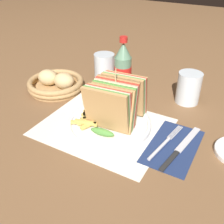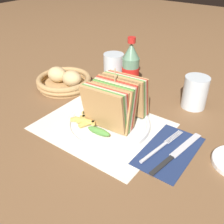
{
  "view_description": "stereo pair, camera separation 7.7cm",
  "coord_description": "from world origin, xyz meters",
  "px_view_note": "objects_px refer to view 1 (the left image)",
  "views": [
    {
      "loc": [
        0.32,
        -0.58,
        0.46
      ],
      "look_at": [
        -0.0,
        -0.01,
        0.04
      ],
      "focal_mm": 42.0,
      "sensor_mm": 36.0,
      "label": 1
    },
    {
      "loc": [
        0.38,
        -0.53,
        0.46
      ],
      "look_at": [
        -0.0,
        -0.01,
        0.04
      ],
      "focal_mm": 42.0,
      "sensor_mm": 36.0,
      "label": 2
    }
  ],
  "objects_px": {
    "club_sandwich": "(116,102)",
    "plate_main": "(109,124)",
    "knife": "(181,148)",
    "bread_basket": "(56,83)",
    "coke_bottle_near": "(123,67)",
    "glass_near": "(188,90)",
    "glass_far": "(104,69)",
    "fork": "(163,145)"
  },
  "relations": [
    {
      "from": "fork",
      "to": "bread_basket",
      "type": "distance_m",
      "value": 0.48
    },
    {
      "from": "plate_main",
      "to": "coke_bottle_near",
      "type": "height_order",
      "value": "coke_bottle_near"
    },
    {
      "from": "coke_bottle_near",
      "to": "glass_near",
      "type": "xyz_separation_m",
      "value": [
        0.24,
        0.02,
        -0.04
      ]
    },
    {
      "from": "bread_basket",
      "to": "club_sandwich",
      "type": "bearing_deg",
      "value": -17.48
    },
    {
      "from": "knife",
      "to": "bread_basket",
      "type": "distance_m",
      "value": 0.52
    },
    {
      "from": "club_sandwich",
      "to": "coke_bottle_near",
      "type": "relative_size",
      "value": 0.98
    },
    {
      "from": "glass_near",
      "to": "bread_basket",
      "type": "height_order",
      "value": "glass_near"
    },
    {
      "from": "fork",
      "to": "bread_basket",
      "type": "height_order",
      "value": "bread_basket"
    },
    {
      "from": "club_sandwich",
      "to": "glass_far",
      "type": "bearing_deg",
      "value": 126.65
    },
    {
      "from": "glass_far",
      "to": "bread_basket",
      "type": "distance_m",
      "value": 0.2
    },
    {
      "from": "club_sandwich",
      "to": "coke_bottle_near",
      "type": "bearing_deg",
      "value": 112.79
    },
    {
      "from": "plate_main",
      "to": "glass_far",
      "type": "xyz_separation_m",
      "value": [
        -0.18,
        0.27,
        0.04
      ]
    },
    {
      "from": "plate_main",
      "to": "knife",
      "type": "bearing_deg",
      "value": 0.51
    },
    {
      "from": "club_sandwich",
      "to": "bread_basket",
      "type": "bearing_deg",
      "value": 162.52
    },
    {
      "from": "knife",
      "to": "glass_far",
      "type": "bearing_deg",
      "value": 154.56
    },
    {
      "from": "plate_main",
      "to": "glass_near",
      "type": "xyz_separation_m",
      "value": [
        0.16,
        0.26,
        0.04
      ]
    },
    {
      "from": "glass_near",
      "to": "glass_far",
      "type": "bearing_deg",
      "value": 177.86
    },
    {
      "from": "glass_near",
      "to": "glass_far",
      "type": "height_order",
      "value": "same"
    },
    {
      "from": "glass_far",
      "to": "bread_basket",
      "type": "xyz_separation_m",
      "value": [
        -0.11,
        -0.16,
        -0.02
      ]
    },
    {
      "from": "coke_bottle_near",
      "to": "glass_far",
      "type": "distance_m",
      "value": 0.11
    },
    {
      "from": "plate_main",
      "to": "glass_near",
      "type": "relative_size",
      "value": 2.32
    },
    {
      "from": "knife",
      "to": "glass_near",
      "type": "bearing_deg",
      "value": 111.63
    },
    {
      "from": "plate_main",
      "to": "glass_near",
      "type": "height_order",
      "value": "glass_near"
    },
    {
      "from": "fork",
      "to": "glass_near",
      "type": "bearing_deg",
      "value": 101.78
    },
    {
      "from": "glass_near",
      "to": "bread_basket",
      "type": "xyz_separation_m",
      "value": [
        -0.45,
        -0.15,
        -0.02
      ]
    },
    {
      "from": "glass_far",
      "to": "fork",
      "type": "bearing_deg",
      "value": -39.17
    },
    {
      "from": "club_sandwich",
      "to": "coke_bottle_near",
      "type": "distance_m",
      "value": 0.25
    },
    {
      "from": "knife",
      "to": "bread_basket",
      "type": "xyz_separation_m",
      "value": [
        -0.51,
        0.11,
        0.02
      ]
    },
    {
      "from": "glass_far",
      "to": "club_sandwich",
      "type": "bearing_deg",
      "value": -53.35
    },
    {
      "from": "fork",
      "to": "glass_far",
      "type": "xyz_separation_m",
      "value": [
        -0.35,
        0.28,
        0.04
      ]
    },
    {
      "from": "plate_main",
      "to": "fork",
      "type": "distance_m",
      "value": 0.17
    },
    {
      "from": "fork",
      "to": "bread_basket",
      "type": "xyz_separation_m",
      "value": [
        -0.46,
        0.12,
        0.02
      ]
    },
    {
      "from": "plate_main",
      "to": "knife",
      "type": "distance_m",
      "value": 0.22
    },
    {
      "from": "club_sandwich",
      "to": "knife",
      "type": "relative_size",
      "value": 0.89
    },
    {
      "from": "bread_basket",
      "to": "knife",
      "type": "bearing_deg",
      "value": -12.01
    },
    {
      "from": "knife",
      "to": "coke_bottle_near",
      "type": "distance_m",
      "value": 0.39
    },
    {
      "from": "knife",
      "to": "glass_far",
      "type": "relative_size",
      "value": 2.03
    },
    {
      "from": "club_sandwich",
      "to": "plate_main",
      "type": "bearing_deg",
      "value": -139.87
    },
    {
      "from": "fork",
      "to": "glass_near",
      "type": "xyz_separation_m",
      "value": [
        -0.01,
        0.27,
        0.04
      ]
    },
    {
      "from": "knife",
      "to": "bread_basket",
      "type": "relative_size",
      "value": 1.06
    },
    {
      "from": "plate_main",
      "to": "club_sandwich",
      "type": "distance_m",
      "value": 0.07
    },
    {
      "from": "fork",
      "to": "coke_bottle_near",
      "type": "xyz_separation_m",
      "value": [
        -0.25,
        0.26,
        0.08
      ]
    }
  ]
}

